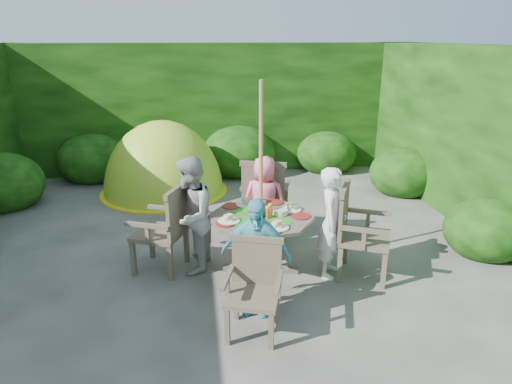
{
  "coord_description": "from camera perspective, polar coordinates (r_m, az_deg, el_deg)",
  "views": [
    {
      "loc": [
        -0.24,
        -5.43,
        2.62
      ],
      "look_at": [
        0.45,
        -0.31,
        0.85
      ],
      "focal_mm": 32.0,
      "sensor_mm": 36.0,
      "label": 1
    }
  ],
  "objects": [
    {
      "name": "child_back",
      "position": [
        5.92,
        1.05,
        -1.11
      ],
      "size": [
        0.68,
        0.56,
        1.18
      ],
      "primitive_type": "imported",
      "rotation": [
        0.0,
        0.0,
        2.76
      ],
      "color": "#FF6989",
      "rests_on": "ground"
    },
    {
      "name": "garden_chair_back",
      "position": [
        6.21,
        1.11,
        -0.51
      ],
      "size": [
        0.76,
        0.71,
        1.04
      ],
      "rotation": [
        0.0,
        0.0,
        2.85
      ],
      "color": "#443B2D",
      "rests_on": "ground"
    },
    {
      "name": "garden_chair_front",
      "position": [
        4.26,
        -0.22,
        -11.67
      ],
      "size": [
        0.62,
        0.58,
        0.85
      ],
      "rotation": [
        0.0,
        0.0,
        -0.3
      ],
      "color": "#443B2D",
      "rests_on": "ground"
    },
    {
      "name": "patio_table",
      "position": [
        5.18,
        0.64,
        -4.12
      ],
      "size": [
        1.43,
        1.43,
        0.84
      ],
      "rotation": [
        0.0,
        0.0,
        -0.2
      ],
      "color": "#443B2D",
      "rests_on": "ground"
    },
    {
      "name": "ground",
      "position": [
        6.03,
        -4.7,
        -6.91
      ],
      "size": [
        60.0,
        60.0,
        0.0
      ],
      "primitive_type": "plane",
      "color": "#43403C",
      "rests_on": "ground"
    },
    {
      "name": "dome_tent",
      "position": [
        8.26,
        -11.32,
        0.04
      ],
      "size": [
        2.49,
        2.49,
        2.53
      ],
      "rotation": [
        0.0,
        0.0,
        0.23
      ],
      "color": "#A8C425",
      "rests_on": "ground"
    },
    {
      "name": "parasol_pole",
      "position": [
        5.0,
        0.61,
        1.24
      ],
      "size": [
        0.05,
        0.05,
        2.2
      ],
      "primitive_type": "cylinder",
      "rotation": [
        0.0,
        0.0,
        -0.2
      ],
      "color": "olive",
      "rests_on": "ground"
    },
    {
      "name": "hedge_enclosure",
      "position": [
        6.9,
        -5.61,
        7.37
      ],
      "size": [
        9.0,
        9.0,
        2.5
      ],
      "color": "black",
      "rests_on": "ground"
    },
    {
      "name": "garden_chair_right",
      "position": [
        5.28,
        12.57,
        -4.73
      ],
      "size": [
        0.75,
        0.78,
        1.02
      ],
      "rotation": [
        0.0,
        0.0,
        1.13
      ],
      "color": "#443B2D",
      "rests_on": "ground"
    },
    {
      "name": "garden_chair_left",
      "position": [
        5.36,
        -11.2,
        -4.39
      ],
      "size": [
        0.71,
        0.75,
        1.0
      ],
      "rotation": [
        0.0,
        0.0,
        -1.96
      ],
      "color": "#443B2D",
      "rests_on": "ground"
    },
    {
      "name": "child_front",
      "position": [
        4.45,
        -0.02,
        -8.04
      ],
      "size": [
        0.76,
        0.53,
        1.2
      ],
      "primitive_type": "imported",
      "rotation": [
        0.0,
        0.0,
        -0.38
      ],
      "color": "#55B6C7",
      "rests_on": "ground"
    },
    {
      "name": "child_right",
      "position": [
        5.18,
        9.48,
        -3.81
      ],
      "size": [
        0.48,
        0.55,
        1.28
      ],
      "primitive_type": "imported",
      "rotation": [
        0.0,
        0.0,
        1.12
      ],
      "color": "silver",
      "rests_on": "ground"
    },
    {
      "name": "child_left",
      "position": [
        5.25,
        -8.16,
        -2.93
      ],
      "size": [
        0.65,
        0.76,
        1.37
      ],
      "primitive_type": "imported",
      "rotation": [
        0.0,
        0.0,
        -1.79
      ],
      "color": "#A1A19C",
      "rests_on": "ground"
    }
  ]
}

